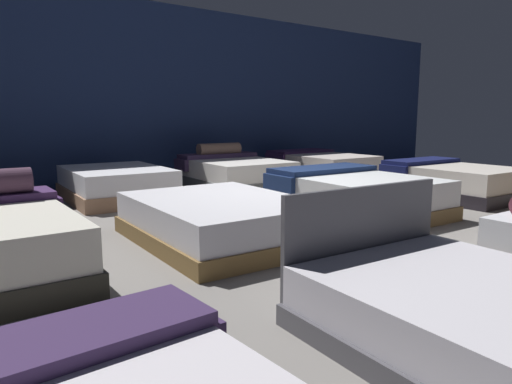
{
  "coord_description": "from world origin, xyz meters",
  "views": [
    {
      "loc": [
        -3.6,
        -4.28,
        1.29
      ],
      "look_at": [
        -0.2,
        0.35,
        0.36
      ],
      "focal_mm": 32.59,
      "sensor_mm": 36.0,
      "label": 1
    }
  ],
  "objects_px": {
    "bed_6": "(355,194)",
    "bed_9": "(117,184)",
    "bed_5": "(221,220)",
    "bed_7": "(453,181)",
    "bed_10": "(235,173)",
    "bed_1": "(491,321)",
    "bed_11": "(321,166)"
  },
  "relations": [
    {
      "from": "bed_6",
      "to": "bed_9",
      "type": "relative_size",
      "value": 1.06
    },
    {
      "from": "bed_5",
      "to": "bed_7",
      "type": "xyz_separation_m",
      "value": [
        4.46,
        0.05,
        0.04
      ]
    },
    {
      "from": "bed_5",
      "to": "bed_10",
      "type": "distance_m",
      "value": 3.72
    },
    {
      "from": "bed_1",
      "to": "bed_7",
      "type": "xyz_separation_m",
      "value": [
        4.56,
        2.95,
        0.07
      ]
    },
    {
      "from": "bed_6",
      "to": "bed_1",
      "type": "bearing_deg",
      "value": -124.97
    },
    {
      "from": "bed_7",
      "to": "bed_10",
      "type": "height_order",
      "value": "bed_10"
    },
    {
      "from": "bed_6",
      "to": "bed_9",
      "type": "xyz_separation_m",
      "value": [
        -2.22,
        2.95,
        -0.01
      ]
    },
    {
      "from": "bed_6",
      "to": "bed_11",
      "type": "xyz_separation_m",
      "value": [
        2.21,
        2.92,
        0.0
      ]
    },
    {
      "from": "bed_11",
      "to": "bed_9",
      "type": "bearing_deg",
      "value": -178.89
    },
    {
      "from": "bed_1",
      "to": "bed_5",
      "type": "xyz_separation_m",
      "value": [
        0.09,
        2.91,
        0.03
      ]
    },
    {
      "from": "bed_1",
      "to": "bed_11",
      "type": "xyz_separation_m",
      "value": [
        4.51,
        5.94,
        0.07
      ]
    },
    {
      "from": "bed_9",
      "to": "bed_10",
      "type": "height_order",
      "value": "bed_10"
    },
    {
      "from": "bed_9",
      "to": "bed_5",
      "type": "bearing_deg",
      "value": -86.88
    },
    {
      "from": "bed_7",
      "to": "bed_10",
      "type": "relative_size",
      "value": 0.99
    },
    {
      "from": "bed_1",
      "to": "bed_10",
      "type": "height_order",
      "value": "bed_1"
    },
    {
      "from": "bed_9",
      "to": "bed_11",
      "type": "bearing_deg",
      "value": 2.47
    },
    {
      "from": "bed_1",
      "to": "bed_6",
      "type": "height_order",
      "value": "bed_1"
    },
    {
      "from": "bed_7",
      "to": "bed_1",
      "type": "bearing_deg",
      "value": -144.89
    },
    {
      "from": "bed_6",
      "to": "bed_10",
      "type": "height_order",
      "value": "bed_10"
    },
    {
      "from": "bed_7",
      "to": "bed_11",
      "type": "distance_m",
      "value": 2.99
    },
    {
      "from": "bed_1",
      "to": "bed_9",
      "type": "height_order",
      "value": "bed_1"
    },
    {
      "from": "bed_1",
      "to": "bed_10",
      "type": "xyz_separation_m",
      "value": [
        2.29,
        5.91,
        0.08
      ]
    },
    {
      "from": "bed_5",
      "to": "bed_9",
      "type": "bearing_deg",
      "value": 92.58
    },
    {
      "from": "bed_7",
      "to": "bed_11",
      "type": "relative_size",
      "value": 0.9
    },
    {
      "from": "bed_5",
      "to": "bed_11",
      "type": "distance_m",
      "value": 5.36
    },
    {
      "from": "bed_7",
      "to": "bed_10",
      "type": "bearing_deg",
      "value": 129.65
    },
    {
      "from": "bed_6",
      "to": "bed_11",
      "type": "distance_m",
      "value": 3.67
    },
    {
      "from": "bed_7",
      "to": "bed_6",
      "type": "bearing_deg",
      "value": -179.46
    },
    {
      "from": "bed_10",
      "to": "bed_11",
      "type": "bearing_deg",
      "value": 3.16
    },
    {
      "from": "bed_6",
      "to": "bed_11",
      "type": "bearing_deg",
      "value": 55.19
    },
    {
      "from": "bed_5",
      "to": "bed_9",
      "type": "height_order",
      "value": "bed_9"
    },
    {
      "from": "bed_1",
      "to": "bed_6",
      "type": "bearing_deg",
      "value": 55.79
    }
  ]
}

